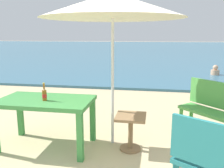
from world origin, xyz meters
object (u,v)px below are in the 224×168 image
at_px(swimmer_person, 215,71).
at_px(patio_umbrella, 113,6).
at_px(beer_bottle_amber, 44,94).
at_px(side_table_wood, 131,127).
at_px(bench_green_left, 217,108).
at_px(picnic_table_green, 46,106).

bearing_deg(swimmer_person, patio_umbrella, -114.37).
relative_size(beer_bottle_amber, patio_umbrella, 0.12).
bearing_deg(side_table_wood, patio_umbrella, 149.97).
bearing_deg(bench_green_left, beer_bottle_amber, -162.87).
height_order(side_table_wood, bench_green_left, bench_green_left).
height_order(picnic_table_green, beer_bottle_amber, beer_bottle_amber).
relative_size(picnic_table_green, patio_umbrella, 0.61).
xyz_separation_m(patio_umbrella, side_table_wood, (0.30, -0.18, -1.76)).
bearing_deg(side_table_wood, picnic_table_green, -174.61).
xyz_separation_m(beer_bottle_amber, side_table_wood, (1.25, 0.19, -0.50)).
height_order(picnic_table_green, bench_green_left, bench_green_left).
relative_size(side_table_wood, swimmer_person, 1.32).
distance_m(beer_bottle_amber, bench_green_left, 2.74).
height_order(picnic_table_green, side_table_wood, picnic_table_green).
bearing_deg(swimmer_person, beer_bottle_amber, -119.33).
bearing_deg(bench_green_left, patio_umbrella, -165.07).
height_order(bench_green_left, swimmer_person, bench_green_left).
bearing_deg(patio_umbrella, side_table_wood, -30.03).
xyz_separation_m(picnic_table_green, bench_green_left, (2.63, 0.74, -0.11)).
relative_size(picnic_table_green, swimmer_person, 3.41).
height_order(beer_bottle_amber, side_table_wood, beer_bottle_amber).
bearing_deg(swimmer_person, side_table_wood, -111.72).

